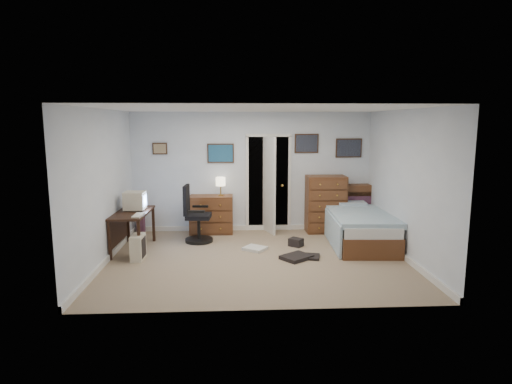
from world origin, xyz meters
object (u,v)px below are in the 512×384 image
computer_desk (128,221)px  tall_dresser (326,204)px  bed (359,227)px  office_chair (195,220)px  low_dresser (211,214)px

computer_desk → tall_dresser: tall_dresser is taller
computer_desk → bed: size_ratio=0.59×
computer_desk → bed: (4.27, 0.18, -0.23)m
office_chair → bed: 3.13m
computer_desk → low_dresser: 1.84m
computer_desk → low_dresser: size_ratio=1.39×
computer_desk → bed: bearing=3.9°
office_chair → tall_dresser: (2.66, 0.63, 0.17)m
office_chair → low_dresser: office_chair is taller
computer_desk → low_dresser: low_dresser is taller
low_dresser → bed: size_ratio=0.42×
low_dresser → bed: 3.00m
bed → computer_desk: bearing=-174.4°
office_chair → low_dresser: 0.71m
low_dresser → computer_desk: bearing=-140.6°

